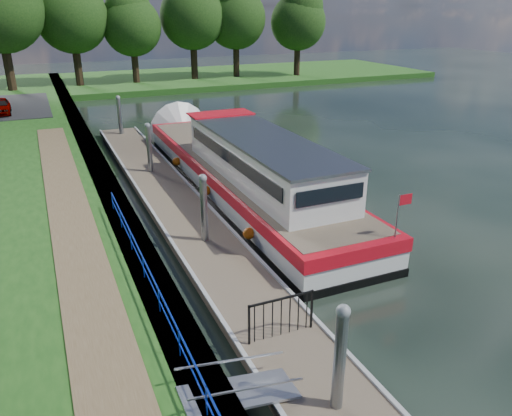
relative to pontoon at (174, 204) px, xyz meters
name	(u,v)px	position (x,y,z in m)	size (l,w,h in m)	color
ground	(323,404)	(0.00, -13.00, -0.18)	(160.00, 160.00, 0.00)	black
bank_edge	(108,193)	(-2.55, 2.00, 0.20)	(1.10, 90.00, 0.78)	#473D2D
far_bank	(187,79)	(12.00, 39.00, 0.12)	(60.00, 18.00, 0.60)	#1C4A15
footpath	(81,258)	(-4.40, -5.00, 0.62)	(1.60, 40.00, 0.05)	brown
blue_fence	(168,314)	(-2.75, -10.00, 1.13)	(0.04, 18.04, 0.72)	#0C2DBF
pontoon	(174,204)	(0.00, 0.00, 0.00)	(2.50, 30.00, 0.56)	brown
mooring_piles	(172,181)	(0.00, 0.00, 1.10)	(0.30, 27.30, 3.55)	gray
gangway	(239,391)	(-1.85, -12.50, 0.44)	(2.58, 1.00, 0.92)	#A5A8AD
gate_panel	(281,311)	(0.00, -10.80, 0.97)	(1.85, 0.05, 1.15)	black
barge	(238,167)	(3.60, 1.28, 0.90)	(4.36, 21.15, 4.78)	black
horizon_trees	(58,11)	(-1.61, 35.68, 7.76)	(54.38, 10.03, 12.87)	#332316
car_a	(0,106)	(-7.50, 21.68, 1.24)	(1.39, 3.44, 1.17)	#999999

